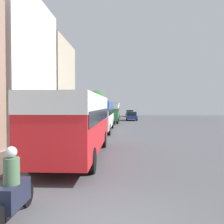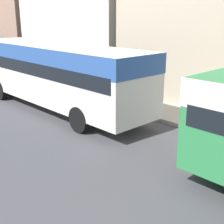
{
  "view_description": "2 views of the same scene",
  "coord_description": "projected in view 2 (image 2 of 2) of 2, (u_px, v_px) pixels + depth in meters",
  "views": [
    {
      "loc": [
        0.38,
        -5.47,
        2.66
      ],
      "look_at": [
        -1.01,
        25.04,
        1.8
      ],
      "focal_mm": 40.0,
      "sensor_mm": 36.0,
      "label": 1
    },
    {
      "loc": [
        5.82,
        31.69,
        4.23
      ],
      "look_at": [
        -0.99,
        24.55,
        1.15
      ],
      "focal_mm": 50.0,
      "sensor_mm": 36.0,
      "label": 2
    }
  ],
  "objects": [
    {
      "name": "building_corner",
      "position": [
        24.0,
        12.0,
        29.05
      ],
      "size": [
        6.13,
        8.63,
        8.88
      ],
      "color": "gray",
      "rests_on": "ground_plane"
    },
    {
      "name": "bus_following",
      "position": [
        54.0,
        68.0,
        14.22
      ],
      "size": [
        2.56,
        10.73,
        2.96
      ],
      "color": "silver",
      "rests_on": "ground_plane"
    }
  ]
}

